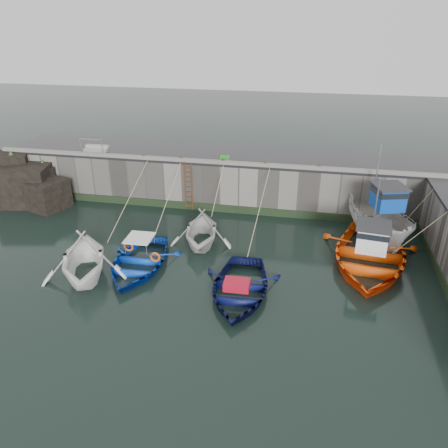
% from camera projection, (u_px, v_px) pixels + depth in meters
% --- Properties ---
extents(ground, '(120.00, 120.00, 0.00)m').
position_uv_depth(ground, '(173.00, 301.00, 19.31)').
color(ground, black).
rests_on(ground, ground).
extents(quay_back, '(30.00, 5.00, 3.00)m').
position_uv_depth(quay_back, '(227.00, 177.00, 29.72)').
color(quay_back, slate).
rests_on(quay_back, ground).
extents(road_back, '(30.00, 5.00, 0.16)m').
position_uv_depth(road_back, '(227.00, 154.00, 29.04)').
color(road_back, black).
rests_on(road_back, quay_back).
extents(kerb_back, '(30.00, 0.30, 0.20)m').
position_uv_depth(kerb_back, '(220.00, 162.00, 26.88)').
color(kerb_back, slate).
rests_on(kerb_back, road_back).
extents(algae_back, '(30.00, 0.08, 0.50)m').
position_uv_depth(algae_back, '(219.00, 208.00, 28.01)').
color(algae_back, black).
rests_on(algae_back, ground).
extents(rock_outcrop, '(5.85, 4.24, 3.41)m').
position_uv_depth(rock_outcrop, '(28.00, 184.00, 29.13)').
color(rock_outcrop, black).
rests_on(rock_outcrop, ground).
extents(ladder, '(0.51, 0.08, 3.20)m').
position_uv_depth(ladder, '(188.00, 187.00, 27.75)').
color(ladder, '#3F1E0F').
rests_on(ladder, ground).
extents(boat_near_white, '(5.88, 6.22, 2.60)m').
position_uv_depth(boat_near_white, '(86.00, 276.00, 21.20)').
color(boat_near_white, white).
rests_on(boat_near_white, ground).
extents(boat_near_white_rope, '(0.04, 6.84, 3.10)m').
position_uv_depth(boat_near_white_rope, '(131.00, 226.00, 26.21)').
color(boat_near_white_rope, tan).
rests_on(boat_near_white_rope, ground).
extents(boat_near_blue, '(3.98, 5.48, 1.11)m').
position_uv_depth(boat_near_blue, '(138.00, 267.00, 21.93)').
color(boat_near_blue, '#0B3BB0').
rests_on(boat_near_blue, ground).
extents(boat_near_blue_rope, '(0.04, 5.69, 3.10)m').
position_uv_depth(boat_near_blue_rope, '(169.00, 225.00, 26.38)').
color(boat_near_blue_rope, tan).
rests_on(boat_near_blue_rope, ground).
extents(boat_near_blacktrim, '(4.32, 4.82, 2.27)m').
position_uv_depth(boat_near_blacktrim, '(202.00, 243.00, 24.24)').
color(boat_near_blacktrim, silver).
rests_on(boat_near_blacktrim, ground).
extents(boat_near_blacktrim_rope, '(0.04, 3.24, 3.10)m').
position_uv_depth(boat_near_blacktrim_rope, '(215.00, 217.00, 27.31)').
color(boat_near_blacktrim_rope, tan).
rests_on(boat_near_blacktrim_rope, ground).
extents(boat_near_navy, '(4.01, 5.49, 1.11)m').
position_uv_depth(boat_near_navy, '(239.00, 293.00, 19.85)').
color(boat_near_navy, '#0A0F3F').
rests_on(boat_near_navy, ground).
extents(boat_near_navy_rope, '(0.04, 6.85, 3.10)m').
position_uv_depth(boat_near_navy_rope, '(256.00, 237.00, 24.86)').
color(boat_near_navy_rope, tan).
rests_on(boat_near_navy_rope, ground).
extents(boat_far_white, '(4.06, 6.79, 5.46)m').
position_uv_depth(boat_far_white, '(379.00, 222.00, 24.31)').
color(boat_far_white, silver).
rests_on(boat_far_white, ground).
extents(boat_far_orange, '(6.21, 8.06, 4.54)m').
position_uv_depth(boat_far_orange, '(369.00, 255.00, 22.00)').
color(boat_far_orange, '#FF540D').
rests_on(boat_far_orange, ground).
extents(fish_crate, '(0.62, 0.45, 0.32)m').
position_uv_depth(fish_crate, '(225.00, 158.00, 27.37)').
color(fish_crate, '#18861B').
rests_on(fish_crate, road_back).
extents(railing, '(1.60, 1.05, 1.00)m').
position_uv_depth(railing, '(96.00, 148.00, 29.37)').
color(railing, '#A5A8AD').
rests_on(railing, road_back).
extents(bollard_a, '(0.18, 0.18, 0.28)m').
position_uv_depth(bollard_a, '(144.00, 156.00, 27.84)').
color(bollard_a, '#3F1E0F').
rests_on(bollard_a, road_back).
extents(bollard_b, '(0.18, 0.18, 0.28)m').
position_uv_depth(bollard_b, '(181.00, 159.00, 27.40)').
color(bollard_b, '#3F1E0F').
rests_on(bollard_b, road_back).
extents(bollard_c, '(0.18, 0.18, 0.28)m').
position_uv_depth(bollard_c, '(223.00, 161.00, 26.92)').
color(bollard_c, '#3F1E0F').
rests_on(bollard_c, road_back).
extents(bollard_d, '(0.18, 0.18, 0.28)m').
position_uv_depth(bollard_d, '(265.00, 164.00, 26.45)').
color(bollard_d, '#3F1E0F').
rests_on(bollard_d, road_back).
extents(bollard_e, '(0.18, 0.18, 0.28)m').
position_uv_depth(bollard_e, '(319.00, 167.00, 25.88)').
color(bollard_e, '#3F1E0F').
rests_on(bollard_e, road_back).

